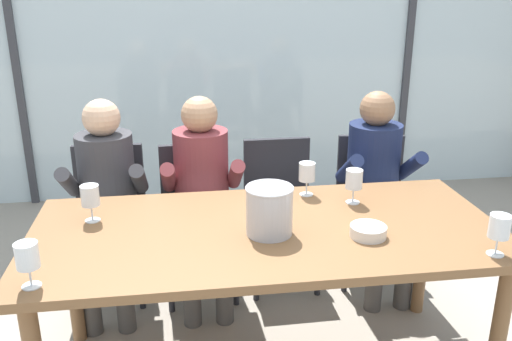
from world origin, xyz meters
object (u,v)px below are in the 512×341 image
object	(u,v)px
dining_table	(267,243)
wine_glass_by_left_taster	(354,180)
person_maroon_top	(202,187)
wine_glass_spare_empty	(499,228)
tasting_bowl	(368,231)
ice_bucket_primary	(270,210)
wine_glass_center_pour	(307,172)
person_charcoal_jacket	(106,192)
chair_center	(279,200)
wine_glass_near_bucket	(27,258)
person_navy_polo	(377,178)
chair_near_curtain	(109,208)
wine_glass_by_right_taster	(90,196)
chair_right_of_center	(371,195)
chair_left_of_center	(197,207)

from	to	relation	value
dining_table	wine_glass_by_left_taster	xyz separation A→B (m)	(0.47, 0.22, 0.20)
person_maroon_top	wine_glass_spare_empty	distance (m)	1.62
dining_table	person_maroon_top	xyz separation A→B (m)	(-0.26, 0.75, -0.00)
tasting_bowl	ice_bucket_primary	bearing A→B (deg)	167.41
wine_glass_spare_empty	wine_glass_center_pour	bearing A→B (deg)	129.36
person_maroon_top	wine_glass_by_left_taster	xyz separation A→B (m)	(0.73, -0.53, 0.20)
person_charcoal_jacket	chair_center	bearing A→B (deg)	8.71
wine_glass_near_bucket	wine_glass_by_left_taster	bearing A→B (deg)	23.02
person_navy_polo	wine_glass_by_left_taster	bearing A→B (deg)	-121.00
chair_near_curtain	tasting_bowl	bearing A→B (deg)	-39.18
wine_glass_center_pour	wine_glass_by_right_taster	distance (m)	1.07
dining_table	chair_right_of_center	bearing A→B (deg)	47.50
chair_right_of_center	wine_glass_center_pour	bearing A→B (deg)	-127.93
person_navy_polo	wine_glass_by_right_taster	world-z (taller)	person_navy_polo
person_maroon_top	tasting_bowl	distance (m)	1.13
ice_bucket_primary	chair_left_of_center	bearing A→B (deg)	107.39
person_navy_polo	wine_glass_center_pour	distance (m)	0.69
wine_glass_spare_empty	person_charcoal_jacket	bearing A→B (deg)	145.79
dining_table	wine_glass_by_right_taster	world-z (taller)	wine_glass_by_right_taster
chair_left_of_center	tasting_bowl	world-z (taller)	chair_left_of_center
chair_near_curtain	person_navy_polo	xyz separation A→B (m)	(1.61, -0.17, 0.17)
tasting_bowl	wine_glass_near_bucket	xyz separation A→B (m)	(-1.35, -0.22, 0.09)
chair_right_of_center	wine_glass_center_pour	distance (m)	0.86
chair_right_of_center	person_maroon_top	world-z (taller)	person_maroon_top
chair_near_curtain	person_maroon_top	distance (m)	0.61
chair_center	chair_right_of_center	distance (m)	0.60
dining_table	person_navy_polo	size ratio (longest dim) A/B	1.74
chair_left_of_center	ice_bucket_primary	bearing A→B (deg)	-75.63
person_navy_polo	wine_glass_near_bucket	world-z (taller)	person_navy_polo
tasting_bowl	wine_glass_by_right_taster	world-z (taller)	wine_glass_by_right_taster
wine_glass_spare_empty	chair_near_curtain	bearing A→B (deg)	142.28
person_maroon_top	wine_glass_center_pour	xyz separation A→B (m)	(0.52, -0.39, 0.20)
person_maroon_top	tasting_bowl	size ratio (longest dim) A/B	7.64
dining_table	wine_glass_spare_empty	world-z (taller)	wine_glass_spare_empty
dining_table	chair_near_curtain	bearing A→B (deg)	131.43
person_charcoal_jacket	person_maroon_top	distance (m)	0.54
wine_glass_by_left_taster	wine_glass_by_right_taster	world-z (taller)	same
person_charcoal_jacket	tasting_bowl	world-z (taller)	person_charcoal_jacket
wine_glass_spare_empty	ice_bucket_primary	bearing A→B (deg)	159.61
tasting_bowl	wine_glass_center_pour	xyz separation A→B (m)	(-0.15, 0.51, 0.10)
chair_left_of_center	tasting_bowl	size ratio (longest dim) A/B	5.63
dining_table	person_charcoal_jacket	size ratio (longest dim) A/B	1.74
chair_center	wine_glass_by_left_taster	size ratio (longest dim) A/B	5.13
person_maroon_top	chair_left_of_center	bearing A→B (deg)	106.36
tasting_bowl	chair_right_of_center	bearing A→B (deg)	68.94
wine_glass_near_bucket	wine_glass_spare_empty	xyz separation A→B (m)	(1.80, -0.01, 0.00)
ice_bucket_primary	wine_glass_by_right_taster	world-z (taller)	ice_bucket_primary
person_charcoal_jacket	ice_bucket_primary	world-z (taller)	person_charcoal_jacket
tasting_bowl	person_maroon_top	bearing A→B (deg)	126.70
person_charcoal_jacket	dining_table	bearing A→B (deg)	-43.37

